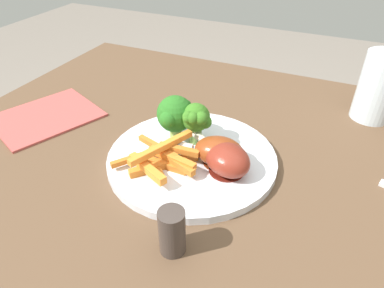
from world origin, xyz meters
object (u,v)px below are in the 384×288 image
at_px(broccoli_floret_middle, 176,114).
at_px(chicken_drumstick_near, 215,151).
at_px(carrot_fries_pile, 162,159).
at_px(broccoli_floret_front, 195,120).
at_px(water_glass, 379,87).
at_px(chicken_drumstick_far, 225,157).
at_px(dinner_plate, 192,158).
at_px(pepper_shaker, 172,232).
at_px(dining_table, 228,214).

distance_m(broccoli_floret_middle, chicken_drumstick_near, 0.09).
relative_size(carrot_fries_pile, chicken_drumstick_near, 0.94).
xyz_separation_m(broccoli_floret_front, water_glass, (0.25, 0.22, 0.00)).
bearing_deg(broccoli_floret_front, chicken_drumstick_near, -33.17).
xyz_separation_m(carrot_fries_pile, chicken_drumstick_far, (0.08, 0.03, 0.01)).
xyz_separation_m(carrot_fries_pile, chicken_drumstick_near, (0.06, 0.04, 0.01)).
height_order(chicken_drumstick_near, water_glass, water_glass).
xyz_separation_m(dinner_plate, pepper_shaker, (0.05, -0.15, 0.02)).
bearing_deg(dining_table, broccoli_floret_middle, 179.84).
relative_size(carrot_fries_pile, chicken_drumstick_far, 0.95).
relative_size(chicken_drumstick_far, water_glass, 1.03).
height_order(chicken_drumstick_near, chicken_drumstick_far, same).
relative_size(dining_table, chicken_drumstick_near, 7.81).
relative_size(dining_table, dinner_plate, 3.87).
bearing_deg(pepper_shaker, water_glass, 64.40).
height_order(broccoli_floret_front, water_glass, water_glass).
height_order(carrot_fries_pile, chicken_drumstick_far, chicken_drumstick_far).
bearing_deg(pepper_shaker, carrot_fries_pile, 122.91).
bearing_deg(pepper_shaker, dining_table, 87.58).
distance_m(broccoli_floret_front, broccoli_floret_middle, 0.03).
bearing_deg(broccoli_floret_front, water_glass, 41.90).
bearing_deg(chicken_drumstick_far, carrot_fries_pile, -158.81).
relative_size(dinner_plate, broccoli_floret_middle, 3.56).
height_order(dinner_plate, chicken_drumstick_far, chicken_drumstick_far).
relative_size(dining_table, chicken_drumstick_far, 7.85).
bearing_deg(water_glass, pepper_shaker, -115.60).
height_order(dining_table, dinner_plate, dinner_plate).
bearing_deg(dining_table, chicken_drumstick_far, -88.69).
relative_size(broccoli_floret_middle, pepper_shaker, 1.21).
bearing_deg(chicken_drumstick_near, dining_table, 63.96).
xyz_separation_m(broccoli_floret_front, carrot_fries_pile, (-0.02, -0.07, -0.03)).
relative_size(broccoli_floret_front, pepper_shaker, 1.13).
distance_m(dining_table, pepper_shaker, 0.24).
xyz_separation_m(broccoli_floret_middle, pepper_shaker, (0.09, -0.19, -0.02)).
distance_m(dinner_plate, chicken_drumstick_near, 0.04).
bearing_deg(chicken_drumstick_far, dining_table, 91.31).
bearing_deg(carrot_fries_pile, broccoli_floret_middle, 100.93).
relative_size(broccoli_floret_middle, chicken_drumstick_far, 0.57).
relative_size(dinner_plate, pepper_shaker, 4.31).
relative_size(dinner_plate, chicken_drumstick_near, 2.02).
bearing_deg(dining_table, broccoli_floret_front, -174.12).
height_order(dining_table, chicken_drumstick_far, chicken_drumstick_far).
distance_m(dining_table, water_glass, 0.34).
bearing_deg(dining_table, pepper_shaker, -92.42).
bearing_deg(chicken_drumstick_far, pepper_shaker, -93.57).
bearing_deg(pepper_shaker, broccoli_floret_front, 106.36).
xyz_separation_m(dining_table, carrot_fries_pile, (-0.08, -0.08, 0.15)).
bearing_deg(broccoli_floret_front, dinner_plate, -74.24).
bearing_deg(chicken_drumstick_near, dinner_plate, 178.22).
xyz_separation_m(dining_table, broccoli_floret_front, (-0.06, -0.01, 0.18)).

